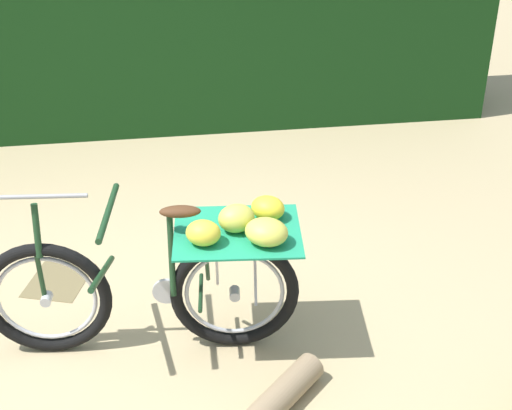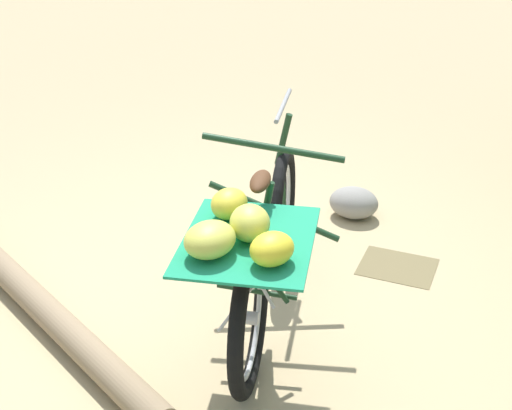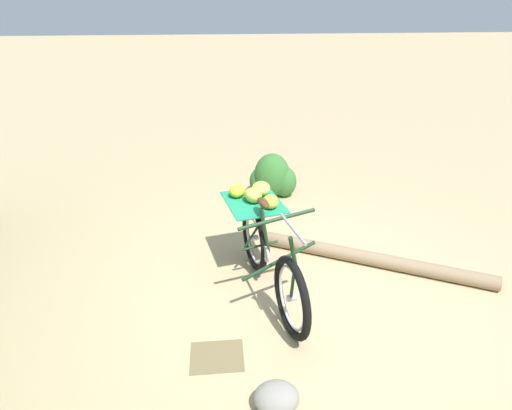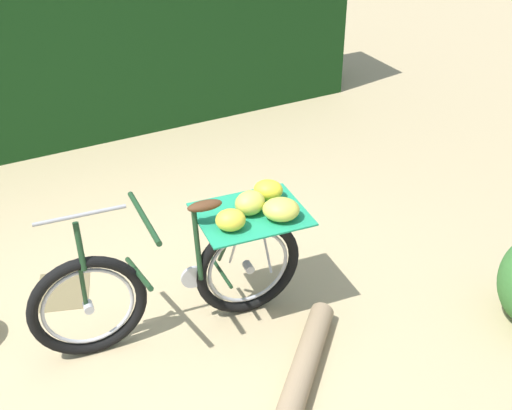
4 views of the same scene
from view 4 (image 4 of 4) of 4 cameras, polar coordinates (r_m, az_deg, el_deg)
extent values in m
plane|color=tan|center=(4.49, -8.03, -11.32)|extent=(60.00, 60.00, 0.00)
cube|color=#143814|center=(7.01, -15.33, 13.16)|extent=(2.66, 5.85, 1.84)
torus|color=black|center=(4.26, -14.05, -8.38)|extent=(0.23, 0.73, 0.73)
torus|color=#B7B7BC|center=(4.26, -14.05, -8.38)|extent=(0.15, 0.56, 0.57)
cylinder|color=#B7B7BC|center=(4.26, -14.05, -8.38)|extent=(0.09, 0.08, 0.06)
torus|color=black|center=(4.44, -0.66, -5.29)|extent=(0.23, 0.73, 0.73)
torus|color=#B7B7BC|center=(4.44, -0.66, -5.29)|extent=(0.15, 0.56, 0.57)
cylinder|color=#B7B7BC|center=(4.44, -0.66, -5.29)|extent=(0.09, 0.08, 0.06)
cylinder|color=#19381E|center=(4.19, -9.97, -5.70)|extent=(0.69, 0.19, 0.30)
cylinder|color=#19381E|center=(3.97, -9.51, -1.02)|extent=(0.70, 0.19, 0.11)
cylinder|color=#19381E|center=(4.19, -5.01, -3.38)|extent=(0.12, 0.06, 0.49)
cylinder|color=#19381E|center=(4.38, -2.98, -5.70)|extent=(0.38, 0.11, 0.05)
cylinder|color=#19381E|center=(4.27, -2.55, -3.32)|extent=(0.32, 0.09, 0.47)
cylinder|color=#19381E|center=(4.16, -14.45, -6.84)|extent=(0.05, 0.04, 0.30)
cylinder|color=#19381E|center=(3.99, -14.73, -3.44)|extent=(0.10, 0.06, 0.30)
cylinder|color=gray|center=(3.88, -14.71, -0.85)|extent=(0.14, 0.51, 0.02)
ellipsoid|color=#4C2D19|center=(4.06, -4.38, -0.05)|extent=(0.14, 0.23, 0.06)
cylinder|color=#B7B7BC|center=(4.33, -5.36, -6.11)|extent=(0.05, 0.16, 0.16)
cylinder|color=#B7B7BC|center=(4.30, -1.85, -3.57)|extent=(0.20, 0.06, 0.39)
cylinder|color=#B7B7BC|center=(4.37, 0.73, -2.96)|extent=(0.24, 0.07, 0.39)
cube|color=brown|center=(4.22, -0.44, -0.99)|extent=(0.56, 0.68, 0.02)
cube|color=#1E8C60|center=(4.21, -0.44, -0.79)|extent=(0.67, 0.78, 0.01)
ellipsoid|color=yellow|center=(4.03, -2.18, -1.28)|extent=(0.16, 0.19, 0.13)
ellipsoid|color=#CCC64C|center=(4.17, -0.52, 0.18)|extent=(0.24, 0.25, 0.15)
ellipsoid|color=#CCC64C|center=(4.12, 2.14, -0.38)|extent=(0.24, 0.26, 0.14)
ellipsoid|color=yellow|center=(4.33, 1.04, 1.29)|extent=(0.22, 0.24, 0.13)
cube|color=olive|center=(5.02, -16.04, -6.99)|extent=(0.44, 0.36, 0.01)
camera|label=1|loc=(1.27, 75.85, 3.35)|focal=53.67mm
camera|label=2|loc=(5.43, 24.73, 20.78)|focal=49.69mm
camera|label=3|loc=(5.13, -53.93, 15.76)|focal=30.37mm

